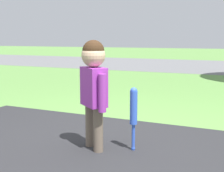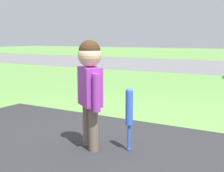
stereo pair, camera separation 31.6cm
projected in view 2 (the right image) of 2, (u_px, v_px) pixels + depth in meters
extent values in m
plane|color=#5B8C42|center=(111.00, 148.00, 2.96)|extent=(60.00, 60.00, 0.00)
cylinder|color=#6B5B4C|center=(87.00, 125.00, 3.00)|extent=(0.09, 0.09, 0.41)
cylinder|color=#6B5B4C|center=(94.00, 129.00, 2.84)|extent=(0.09, 0.09, 0.41)
cube|color=purple|center=(90.00, 86.00, 2.86)|extent=(0.31, 0.29, 0.35)
cylinder|color=purple|center=(84.00, 87.00, 3.02)|extent=(0.07, 0.07, 0.34)
cylinder|color=purple|center=(96.00, 93.00, 2.71)|extent=(0.07, 0.07, 0.34)
sphere|color=#D8AD8C|center=(90.00, 55.00, 2.81)|extent=(0.22, 0.22, 0.22)
sphere|color=#382314|center=(90.00, 51.00, 2.81)|extent=(0.20, 0.20, 0.20)
sphere|color=blue|center=(129.00, 149.00, 2.87)|extent=(0.04, 0.04, 0.04)
cylinder|color=blue|center=(129.00, 138.00, 2.85)|extent=(0.03, 0.03, 0.25)
cylinder|color=blue|center=(129.00, 108.00, 2.81)|extent=(0.07, 0.07, 0.31)
sphere|color=blue|center=(129.00, 91.00, 2.79)|extent=(0.06, 0.06, 0.06)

